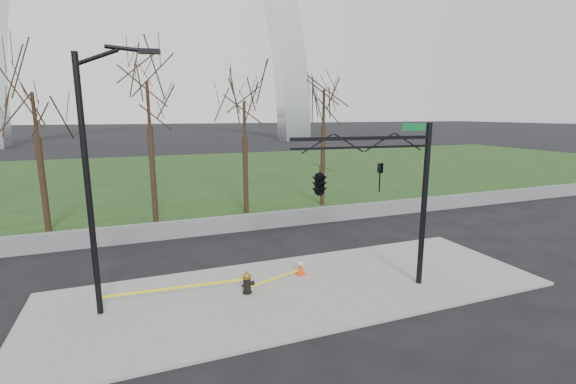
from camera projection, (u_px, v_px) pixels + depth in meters
name	position (u px, v px, depth m)	size (l,w,h in m)	color
ground	(301.00, 290.00, 14.34)	(500.00, 500.00, 0.00)	black
sidewalk	(301.00, 289.00, 14.33)	(18.00, 6.00, 0.10)	slate
grass_strip	(190.00, 174.00, 41.78)	(120.00, 40.00, 0.06)	#1C3513
guardrail	(244.00, 223.00, 21.57)	(60.00, 0.30, 0.90)	#59595B
tree_row	(98.00, 150.00, 21.94)	(31.70, 4.00, 8.66)	black
fire_hydrant	(247.00, 283.00, 13.85)	(0.50, 0.32, 0.80)	black
traffic_cone	(301.00, 266.00, 15.49)	(0.39, 0.39, 0.65)	red
street_light	(94.00, 169.00, 11.67)	(2.37, 0.61, 8.21)	black
traffic_signal_mast	(341.00, 179.00, 13.14)	(5.08, 2.52, 6.00)	black
caution_tape	(214.00, 284.00, 13.67)	(7.11, 0.86, 0.41)	yellow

